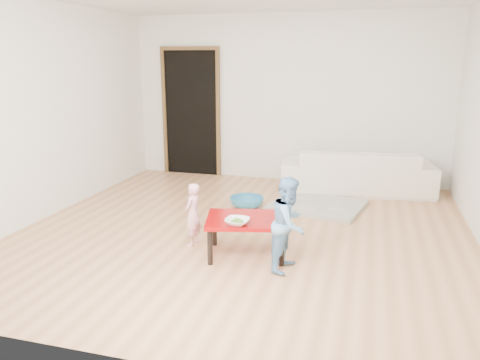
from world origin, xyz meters
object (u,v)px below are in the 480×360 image
at_px(sofa, 356,171).
at_px(child_blue, 289,224).
at_px(red_table, 246,236).
at_px(bowl, 237,222).
at_px(basin, 247,202).
at_px(child_pink, 192,215).

xyz_separation_m(sofa, child_blue, (-0.49, -2.90, 0.12)).
bearing_deg(child_blue, red_table, 76.74).
distance_m(sofa, bowl, 3.07).
height_order(sofa, basin, sofa).
height_order(red_table, child_blue, child_blue).
relative_size(red_table, basin, 1.75).
height_order(child_blue, basin, child_blue).
bearing_deg(red_table, child_pink, 170.04).
distance_m(bowl, basin, 1.78).
height_order(bowl, child_blue, child_blue).
relative_size(sofa, basin, 4.88).
height_order(sofa, bowl, sofa).
xyz_separation_m(red_table, bowl, (-0.04, -0.20, 0.22)).
bearing_deg(sofa, child_pink, 51.35).
relative_size(red_table, child_pink, 1.17).
bearing_deg(child_blue, sofa, 0.49).
bearing_deg(sofa, red_table, 63.03).
bearing_deg(child_pink, child_blue, 79.43).
bearing_deg(red_table, sofa, 70.61).
relative_size(sofa, child_blue, 2.46).
relative_size(sofa, bowl, 9.50).
relative_size(bowl, child_pink, 0.34).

